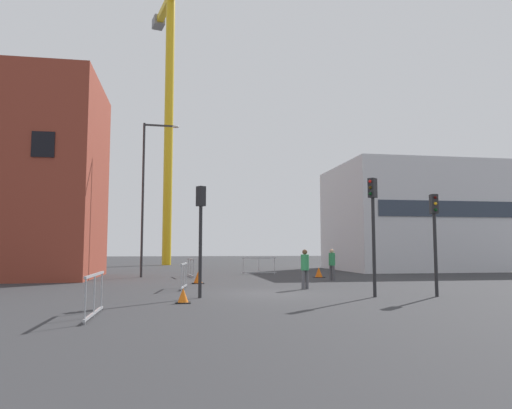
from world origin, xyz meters
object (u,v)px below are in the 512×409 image
Objects in this scene: traffic_light_island at (373,217)px; traffic_light_crosswalk at (435,227)px; pedestrian_walking at (332,262)px; pedestrian_waiting at (305,266)px; traffic_cone_by_barrier at (183,296)px; traffic_cone_striped at (198,278)px; traffic_light_near at (201,222)px; construction_crane at (171,81)px; traffic_cone_on_verge at (319,273)px; streetlamp_tall at (147,187)px.

traffic_light_crosswalk is at bearing -5.24° from traffic_light_island.
traffic_light_crosswalk reaches higher than pedestrian_walking.
pedestrian_waiting is at bearing -119.91° from pedestrian_walking.
traffic_cone_by_barrier is at bearing -140.28° from pedestrian_waiting.
traffic_light_island reaches higher than traffic_cone_striped.
pedestrian_walking is at bearing 46.27° from traffic_light_near.
traffic_cone_by_barrier is (1.18, -32.69, -18.50)m from construction_crane.
construction_crane reaches higher than traffic_light_crosswalk.
construction_crane reaches higher than traffic_cone_by_barrier.
pedestrian_walking reaches higher than traffic_cone_on_verge.
traffic_light_crosswalk reaches higher than pedestrian_waiting.
pedestrian_walking is at bearing -89.99° from traffic_cone_on_verge.
pedestrian_waiting is (-3.81, 3.67, -1.51)m from traffic_light_crosswalk.
traffic_light_island is at bearing 6.47° from traffic_cone_by_barrier.
traffic_cone_by_barrier is 0.80× the size of traffic_cone_striped.
traffic_light_crosswalk is 8.76m from pedestrian_walking.
traffic_light_island is 2.54× the size of pedestrian_walking.
traffic_cone_on_verge reaches higher than traffic_cone_striped.
pedestrian_waiting is 5.79m from traffic_cone_striped.
traffic_cone_by_barrier is at bearing -176.46° from traffic_light_crosswalk.
traffic_light_crosswalk reaches higher than traffic_cone_striped.
pedestrian_waiting is at bearing -77.59° from construction_crane.
pedestrian_waiting is at bearing 136.04° from traffic_light_crosswalk.
construction_crane is 30.83m from traffic_cone_striped.
traffic_cone_striped is at bearing 138.13° from pedestrian_waiting.
traffic_light_crosswalk is 7.78× the size of traffic_cone_by_barrier.
construction_crane reaches higher than traffic_cone_striped.
streetlamp_tall is at bearing 102.48° from traffic_light_near.
traffic_cone_by_barrier is (-6.65, -0.75, -2.60)m from traffic_light_island.
traffic_light_island is (7.84, -31.94, -15.90)m from construction_crane.
traffic_cone_on_verge is at bearing 55.57° from traffic_cone_by_barrier.
traffic_light_near is at bearing -77.52° from streetlamp_tall.
traffic_cone_by_barrier is at bearing -95.66° from traffic_cone_striped.
pedestrian_waiting reaches higher than traffic_cone_by_barrier.
traffic_light_near is 8.36m from traffic_light_crosswalk.
traffic_light_near is at bearing -133.73° from pedestrian_walking.
pedestrian_walking is (9.96, -4.28, -4.37)m from streetlamp_tall.
pedestrian_walking is at bearing 8.49° from traffic_cone_striped.
pedestrian_waiting is (7.14, -9.18, -4.37)m from streetlamp_tall.
pedestrian_waiting is at bearing 39.72° from traffic_cone_by_barrier.
streetlamp_tall reaches higher than traffic_light_island.
pedestrian_waiting is 7.86m from traffic_cone_on_verge.
traffic_light_island is 6.95× the size of traffic_cone_on_verge.
traffic_light_near is 5.52m from pedestrian_waiting.
streetlamp_tall is at bearing -92.59° from construction_crane.
pedestrian_walking is at bearing 49.10° from traffic_cone_by_barrier.
traffic_light_near is 2.87m from traffic_cone_by_barrier.
traffic_light_island is 7.19× the size of traffic_cone_striped.
streetlamp_tall is at bearing 98.73° from traffic_cone_by_barrier.
construction_crane reaches higher than traffic_light_near.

